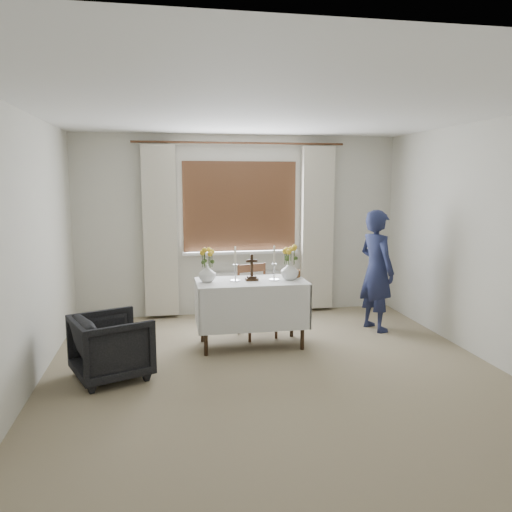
{
  "coord_description": "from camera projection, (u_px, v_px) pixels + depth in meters",
  "views": [
    {
      "loc": [
        -1.04,
        -4.41,
        1.89
      ],
      "look_at": [
        -0.07,
        0.84,
        1.07
      ],
      "focal_mm": 35.0,
      "sensor_mm": 36.0,
      "label": 1
    }
  ],
  "objects": [
    {
      "name": "wicker_basket",
      "position": [
        291.0,
        273.0,
        5.85
      ],
      "size": [
        0.26,
        0.26,
        0.08
      ],
      "primitive_type": "cylinder",
      "rotation": [
        0.0,
        0.0,
        0.26
      ],
      "color": "brown",
      "rests_on": "altar_table"
    },
    {
      "name": "flower_vase_right",
      "position": [
        290.0,
        270.0,
        5.68
      ],
      "size": [
        0.24,
        0.24,
        0.21
      ],
      "primitive_type": "imported",
      "rotation": [
        0.0,
        0.0,
        -0.23
      ],
      "color": "silver",
      "rests_on": "altar_table"
    },
    {
      "name": "wooden_cross",
      "position": [
        252.0,
        267.0,
        5.62
      ],
      "size": [
        0.14,
        0.1,
        0.3
      ],
      "primitive_type": null,
      "rotation": [
        0.0,
        0.0,
        0.03
      ],
      "color": "black",
      "rests_on": "altar_table"
    },
    {
      "name": "wooden_chair",
      "position": [
        257.0,
        301.0,
        6.02
      ],
      "size": [
        0.48,
        0.48,
        0.87
      ],
      "primitive_type": null,
      "rotation": [
        0.0,
        0.0,
        0.23
      ],
      "color": "brown",
      "rests_on": "ground"
    },
    {
      "name": "candlestick_right",
      "position": [
        274.0,
        263.0,
        5.62
      ],
      "size": [
        0.13,
        0.13,
        0.39
      ],
      "primitive_type": null,
      "rotation": [
        0.0,
        0.0,
        0.23
      ],
      "color": "silver",
      "rests_on": "altar_table"
    },
    {
      "name": "altar_table",
      "position": [
        251.0,
        313.0,
        5.69
      ],
      "size": [
        1.24,
        0.64,
        0.76
      ],
      "primitive_type": "cube",
      "color": "white",
      "rests_on": "ground"
    },
    {
      "name": "candlestick_left",
      "position": [
        235.0,
        264.0,
        5.57
      ],
      "size": [
        0.15,
        0.15,
        0.39
      ],
      "primitive_type": null,
      "rotation": [
        0.0,
        0.0,
        0.42
      ],
      "color": "silver",
      "rests_on": "altar_table"
    },
    {
      "name": "ground",
      "position": [
        279.0,
        380.0,
        4.76
      ],
      "size": [
        5.0,
        5.0,
        0.0
      ],
      "primitive_type": "plane",
      "color": "gray",
      "rests_on": "ground"
    },
    {
      "name": "armchair",
      "position": [
        112.0,
        346.0,
        4.77
      ],
      "size": [
        0.88,
        0.87,
        0.62
      ],
      "primitive_type": "imported",
      "rotation": [
        0.0,
        0.0,
        1.96
      ],
      "color": "black",
      "rests_on": "ground"
    },
    {
      "name": "flower_vase_left",
      "position": [
        207.0,
        273.0,
        5.54
      ],
      "size": [
        0.24,
        0.24,
        0.2
      ],
      "primitive_type": "imported",
      "rotation": [
        0.0,
        0.0,
        -0.29
      ],
      "color": "silver",
      "rests_on": "altar_table"
    },
    {
      "name": "person",
      "position": [
        376.0,
        270.0,
        6.26
      ],
      "size": [
        0.51,
        0.64,
        1.52
      ],
      "primitive_type": "imported",
      "rotation": [
        0.0,
        0.0,
        1.87
      ],
      "color": "#21254F",
      "rests_on": "ground"
    },
    {
      "name": "radiator",
      "position": [
        241.0,
        293.0,
        7.06
      ],
      "size": [
        1.1,
        0.1,
        0.6
      ],
      "primitive_type": "cube",
      "color": "silver",
      "rests_on": "ground"
    }
  ]
}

